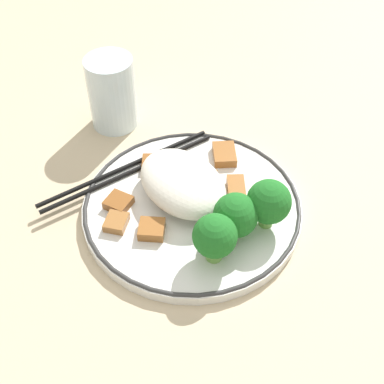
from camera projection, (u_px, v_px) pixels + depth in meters
name	position (u px, v px, depth m)	size (l,w,h in m)	color
ground_plane	(192.00, 212.00, 0.61)	(3.00, 3.00, 0.00)	#C6B28E
plate	(192.00, 207.00, 0.60)	(0.25, 0.25, 0.01)	white
rice_mound	(183.00, 183.00, 0.60)	(0.12, 0.08, 0.04)	white
broccoli_back_left	(215.00, 237.00, 0.52)	(0.05, 0.05, 0.06)	#72AD4C
broccoli_back_center	(236.00, 216.00, 0.55)	(0.05, 0.05, 0.05)	#72AD4C
broccoli_back_right	(269.00, 202.00, 0.55)	(0.05, 0.05, 0.06)	#72AD4C
meat_near_front	(152.00, 229.00, 0.57)	(0.04, 0.04, 0.01)	#995B28
meat_near_left	(224.00, 154.00, 0.65)	(0.05, 0.04, 0.01)	#995B28
meat_near_right	(236.00, 189.00, 0.61)	(0.04, 0.04, 0.01)	#995B28
meat_near_back	(176.00, 167.00, 0.63)	(0.04, 0.04, 0.01)	brown
meat_on_rice_edge	(151.00, 165.00, 0.64)	(0.04, 0.04, 0.01)	brown
meat_mid_left	(204.00, 177.00, 0.62)	(0.03, 0.03, 0.01)	#995B28
meat_mid_right	(116.00, 222.00, 0.58)	(0.03, 0.03, 0.01)	#9E6633
meat_far_scatter	(118.00, 203.00, 0.59)	(0.03, 0.03, 0.01)	brown
chopsticks	(128.00, 170.00, 0.63)	(0.03, 0.23, 0.01)	black
drinking_glass	(112.00, 93.00, 0.68)	(0.06, 0.06, 0.10)	silver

